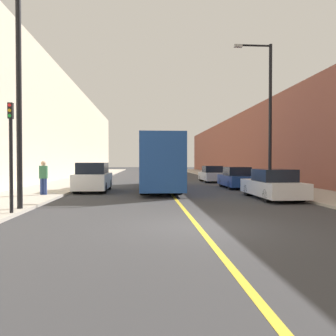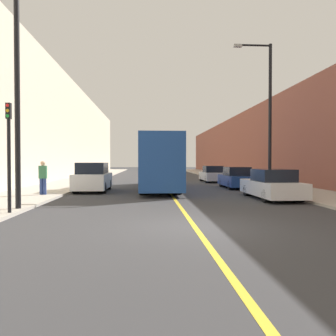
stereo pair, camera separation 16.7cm
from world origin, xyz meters
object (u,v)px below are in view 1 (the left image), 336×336
bus (159,162)px  car_right_near (272,185)px  parked_suv_left (93,178)px  pedestrian (43,177)px  street_lamp_left (24,84)px  traffic_light (11,153)px  car_right_far (212,175)px  street_lamp_right (268,109)px  car_right_mid (236,179)px

bus → car_right_near: bus is taller
parked_suv_left → pedestrian: pedestrian is taller
bus → car_right_near: (5.55, -6.14, -1.16)m
car_right_near → pedestrian: size_ratio=2.63×
parked_suv_left → street_lamp_left: street_lamp_left is taller
car_right_near → street_lamp_left: bearing=-162.4°
traffic_light → car_right_far: bearing=59.5°
bus → street_lamp_right: (6.72, -2.33, 3.34)m
car_right_far → traffic_light: 21.45m
bus → parked_suv_left: bearing=-161.6°
street_lamp_left → street_lamp_right: 14.21m
bus → street_lamp_left: 11.46m
car_right_mid → car_right_far: size_ratio=0.93×
car_right_near → car_right_far: size_ratio=1.05×
car_right_mid → street_lamp_right: street_lamp_right is taller
car_right_mid → street_lamp_right: size_ratio=0.46×
street_lamp_right → traffic_light: street_lamp_right is taller
car_right_near → street_lamp_right: (1.17, 3.80, 4.50)m
bus → street_lamp_left: size_ratio=1.39×
street_lamp_right → pedestrian: (-13.08, -2.06, -4.13)m
car_right_near → car_right_mid: bearing=89.8°
parked_suv_left → traffic_light: size_ratio=1.17×
parked_suv_left → car_right_near: bearing=-26.0°
car_right_near → traffic_light: traffic_light is taller
parked_suv_left → street_lamp_right: 11.78m
car_right_mid → car_right_far: bearing=92.2°
parked_suv_left → traffic_light: traffic_light is taller
car_right_near → car_right_far: car_right_near is taller
bus → car_right_far: size_ratio=2.56×
street_lamp_right → parked_suv_left: bearing=175.1°
traffic_light → pedestrian: 6.43m
parked_suv_left → car_right_far: bearing=44.0°
parked_suv_left → pedestrian: (-2.17, -3.00, 0.21)m
street_lamp_right → traffic_light: (-12.27, -8.33, -2.98)m
bus → car_right_mid: bus is taller
pedestrian → bus: bearing=34.6°
street_lamp_left → car_right_far: bearing=58.3°
car_right_far → street_lamp_right: 11.16m
car_right_mid → car_right_far: 7.20m
car_right_near → traffic_light: 12.08m
car_right_mid → car_right_near: bearing=-90.2°
parked_suv_left → car_right_far: 13.20m
car_right_far → street_lamp_left: size_ratio=0.54×
street_lamp_right → car_right_far: bearing=98.0°
parked_suv_left → street_lamp_left: (-1.27, -8.24, 3.96)m
street_lamp_left → street_lamp_right: size_ratio=0.92×
car_right_mid → car_right_far: (-0.27, 7.19, -0.01)m
car_right_far → street_lamp_right: size_ratio=0.50×
traffic_light → pedestrian: traffic_light is taller
car_right_far → bus: bearing=-124.3°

